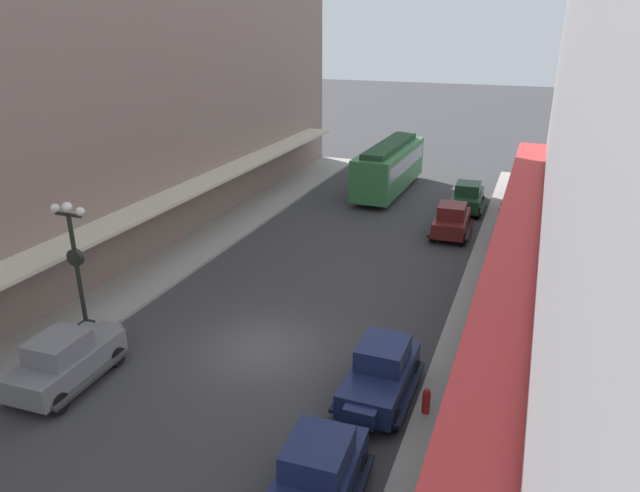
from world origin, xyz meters
name	(u,v)px	position (x,y,z in m)	size (l,w,h in m)	color
ground_plane	(261,348)	(0.00, 0.00, 0.00)	(200.00, 200.00, 0.00)	#38383A
sidewalk_left	(95,311)	(-7.50, 0.00, 0.07)	(3.00, 60.00, 0.15)	#99968E
sidewalk_right	(472,390)	(7.50, 0.00, 0.07)	(3.00, 60.00, 0.15)	#99968E
parked_car_0	(452,219)	(4.53, 14.46, 0.94)	(2.27, 4.31, 1.84)	#591919
parked_car_1	(315,478)	(4.55, -6.19, 0.94)	(2.31, 4.32, 1.84)	#19234C
parked_car_2	(468,196)	(4.75, 19.33, 0.94)	(2.23, 4.29, 1.84)	#193D23
parked_car_3	(381,371)	(4.81, -1.29, 0.94)	(2.15, 4.26, 1.84)	#19234C
parked_car_4	(66,359)	(-4.87, -4.23, 0.94)	(2.28, 4.31, 1.84)	slate
streetcar	(389,165)	(-0.92, 21.70, 1.90)	(2.72, 9.65, 3.46)	#33723F
lamp_post_with_clock	(77,264)	(-6.40, -1.64, 2.99)	(1.42, 0.44, 5.16)	black
fire_hydrant	(426,401)	(6.35, -1.73, 0.56)	(0.24, 0.24, 0.82)	#B21E19
pedestrian_0	(496,307)	(7.76, 4.35, 1.01)	(0.36, 0.28, 1.67)	#4C4238
pedestrian_1	(522,209)	(8.07, 17.56, 1.01)	(0.36, 0.28, 1.67)	#2D2D33
pedestrian_2	(501,218)	(7.08, 15.42, 1.01)	(0.36, 0.28, 1.67)	#4C4238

